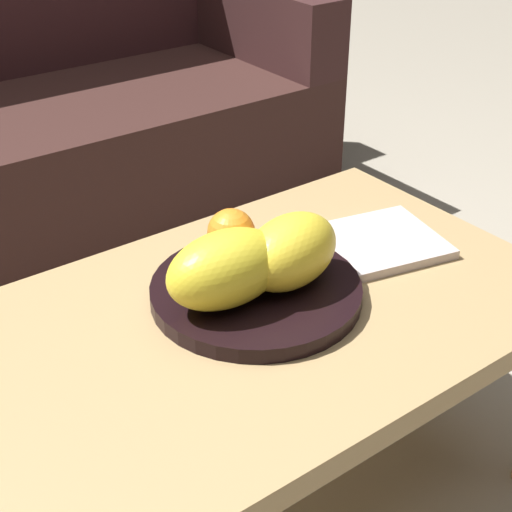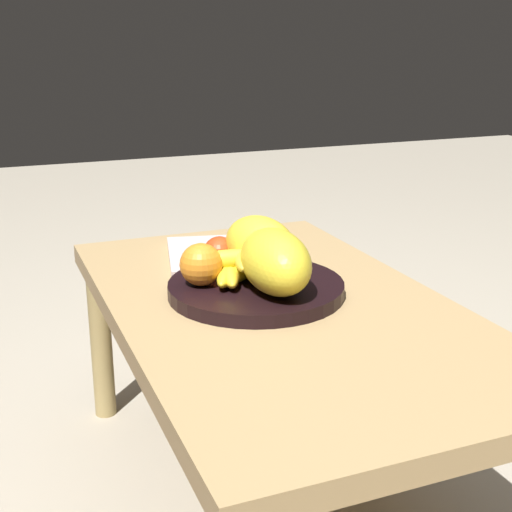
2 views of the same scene
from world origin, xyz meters
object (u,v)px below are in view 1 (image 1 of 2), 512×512
(orange_front, at_px, (231,232))
(apple_right, at_px, (291,237))
(melon_large_front, at_px, (290,251))
(couch, at_px, (11,134))
(fruit_bowl, at_px, (256,291))
(magazine, at_px, (367,245))
(melon_smaller_beside, at_px, (226,269))
(coffee_table, at_px, (239,344))
(banana_bunch, at_px, (256,255))

(orange_front, distance_m, apple_right, 0.10)
(melon_large_front, bearing_deg, couch, 90.43)
(fruit_bowl, distance_m, apple_right, 0.11)
(melon_large_front, bearing_deg, fruit_bowl, 149.23)
(couch, height_order, magazine, couch)
(apple_right, bearing_deg, magazine, -12.10)
(melon_smaller_beside, bearing_deg, couch, 85.27)
(apple_right, bearing_deg, orange_front, 140.81)
(couch, bearing_deg, melon_large_front, -89.57)
(melon_large_front, bearing_deg, coffee_table, -179.85)
(melon_smaller_beside, height_order, magazine, melon_smaller_beside)
(coffee_table, bearing_deg, magazine, 6.40)
(melon_smaller_beside, distance_m, orange_front, 0.14)
(coffee_table, distance_m, banana_bunch, 0.14)
(melon_smaller_beside, bearing_deg, melon_large_front, -7.89)
(melon_large_front, distance_m, apple_right, 0.09)
(orange_front, relative_size, banana_bunch, 0.46)
(apple_right, bearing_deg, melon_large_front, -130.39)
(couch, relative_size, magazine, 6.80)
(melon_large_front, bearing_deg, magazine, 9.43)
(orange_front, distance_m, magazine, 0.24)
(apple_right, height_order, magazine, apple_right)
(melon_large_front, xyz_separation_m, magazine, (0.19, 0.03, -0.07))
(magazine, bearing_deg, melon_smaller_beside, -163.43)
(melon_large_front, height_order, magazine, melon_large_front)
(fruit_bowl, bearing_deg, apple_right, 20.52)
(coffee_table, xyz_separation_m, magazine, (0.29, 0.03, 0.06))
(melon_large_front, relative_size, melon_smaller_beside, 0.93)
(couch, distance_m, melon_smaller_beside, 1.19)
(fruit_bowl, xyz_separation_m, magazine, (0.24, 0.01, -0.00))
(coffee_table, relative_size, banana_bunch, 5.96)
(melon_smaller_beside, bearing_deg, fruit_bowl, 10.68)
(couch, xyz_separation_m, banana_bunch, (-0.01, -1.13, 0.17))
(coffee_table, distance_m, apple_right, 0.19)
(couch, distance_m, melon_large_front, 1.20)
(orange_front, xyz_separation_m, apple_right, (0.07, -0.06, -0.01))
(orange_front, height_order, apple_right, orange_front)
(couch, bearing_deg, melon_smaller_beside, -94.73)
(melon_large_front, relative_size, orange_front, 2.23)
(couch, bearing_deg, coffee_table, -94.20)
(melon_smaller_beside, xyz_separation_m, magazine, (0.30, 0.02, -0.07))
(fruit_bowl, xyz_separation_m, orange_front, (0.02, 0.10, 0.05))
(apple_right, relative_size, magazine, 0.26)
(banana_bunch, bearing_deg, orange_front, 90.18)
(melon_smaller_beside, bearing_deg, orange_front, 52.26)
(couch, xyz_separation_m, magazine, (0.20, -1.15, 0.12))
(banana_bunch, bearing_deg, melon_large_front, -69.91)
(couch, bearing_deg, banana_bunch, -90.62)
(magazine, bearing_deg, melon_large_front, -157.38)
(fruit_bowl, distance_m, melon_smaller_beside, 0.09)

